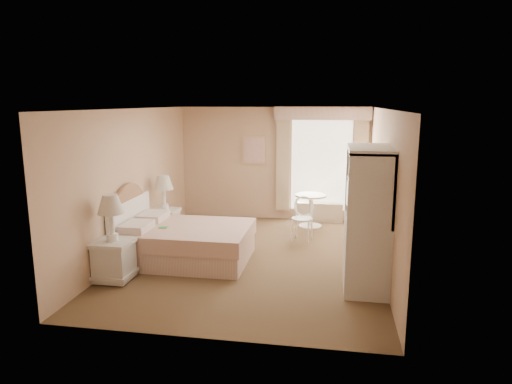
% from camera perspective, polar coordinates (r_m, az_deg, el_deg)
% --- Properties ---
extents(room, '(4.21, 5.51, 2.51)m').
position_cam_1_polar(room, '(7.53, -0.46, 0.79)').
color(room, brown).
rests_on(room, ground).
extents(window, '(2.05, 0.22, 2.51)m').
position_cam_1_polar(window, '(10.03, 8.16, 3.82)').
color(window, white).
rests_on(window, room).
extents(framed_art, '(0.52, 0.04, 0.62)m').
position_cam_1_polar(framed_art, '(10.21, -0.28, 5.25)').
color(framed_art, '#D5AA83').
rests_on(framed_art, room).
extents(bed, '(2.07, 1.55, 1.37)m').
position_cam_1_polar(bed, '(7.74, -9.12, -6.06)').
color(bed, tan).
rests_on(bed, room).
extents(nightstand_near, '(0.53, 0.53, 1.28)m').
position_cam_1_polar(nightstand_near, '(7.06, -17.41, -6.86)').
color(nightstand_near, silver).
rests_on(nightstand_near, room).
extents(nightstand_far, '(0.51, 0.51, 1.24)m').
position_cam_1_polar(nightstand_far, '(8.90, -11.35, -2.96)').
color(nightstand_far, silver).
rests_on(nightstand_far, room).
extents(round_table, '(0.66, 0.66, 0.69)m').
position_cam_1_polar(round_table, '(9.70, 6.84, -1.66)').
color(round_table, white).
rests_on(round_table, room).
extents(cafe_chair, '(0.46, 0.46, 0.84)m').
position_cam_1_polar(cafe_chair, '(8.77, 5.88, -2.87)').
color(cafe_chair, white).
rests_on(cafe_chair, room).
extents(armoire, '(0.60, 1.21, 2.01)m').
position_cam_1_polar(armoire, '(6.68, 13.74, -4.56)').
color(armoire, silver).
rests_on(armoire, room).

